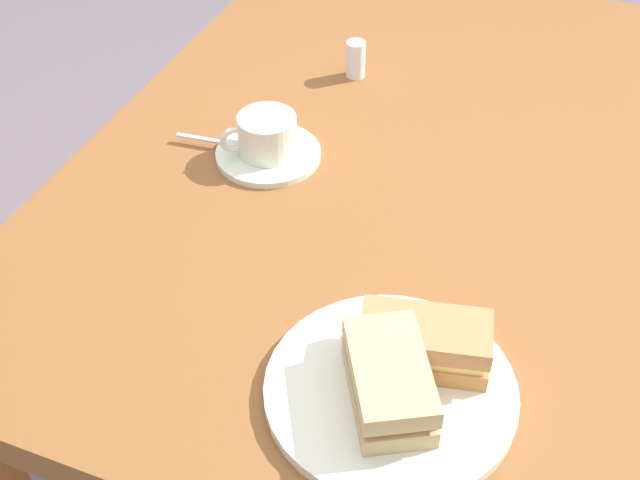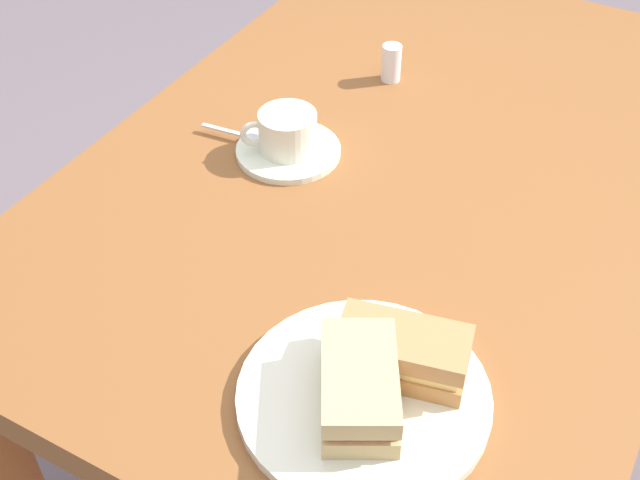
% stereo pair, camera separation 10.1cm
% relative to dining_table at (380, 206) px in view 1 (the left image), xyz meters
% --- Properties ---
extents(ground_plane, '(6.00, 6.00, 0.00)m').
position_rel_dining_table_xyz_m(ground_plane, '(0.00, 0.00, -0.67)').
color(ground_plane, '#685B61').
extents(dining_table, '(1.25, 0.84, 0.78)m').
position_rel_dining_table_xyz_m(dining_table, '(0.00, 0.00, 0.00)').
color(dining_table, brown).
rests_on(dining_table, ground_plane).
extents(sandwich_plate, '(0.27, 0.27, 0.01)m').
position_rel_dining_table_xyz_m(sandwich_plate, '(0.42, 0.15, 0.11)').
color(sandwich_plate, silver).
rests_on(sandwich_plate, dining_table).
extents(sandwich_front, '(0.16, 0.13, 0.06)m').
position_rel_dining_table_xyz_m(sandwich_front, '(0.44, 0.15, 0.15)').
color(sandwich_front, tan).
rests_on(sandwich_front, sandwich_plate).
extents(sandwich_back, '(0.10, 0.15, 0.06)m').
position_rel_dining_table_xyz_m(sandwich_back, '(0.38, 0.17, 0.15)').
color(sandwich_back, '#B67B43').
rests_on(sandwich_back, sandwich_plate).
extents(coffee_saucer, '(0.15, 0.15, 0.01)m').
position_rel_dining_table_xyz_m(coffee_saucer, '(0.08, -0.15, 0.11)').
color(coffee_saucer, silver).
rests_on(coffee_saucer, dining_table).
extents(coffee_cup, '(0.09, 0.10, 0.06)m').
position_rel_dining_table_xyz_m(coffee_cup, '(0.08, -0.15, 0.15)').
color(coffee_cup, silver).
rests_on(coffee_cup, coffee_saucer).
extents(spoon, '(0.02, 0.10, 0.01)m').
position_rel_dining_table_xyz_m(spoon, '(0.08, -0.23, 0.12)').
color(spoon, silver).
rests_on(spoon, coffee_saucer).
extents(salt_shaker, '(0.03, 0.03, 0.06)m').
position_rel_dining_table_xyz_m(salt_shaker, '(-0.18, -0.11, 0.14)').
color(salt_shaker, silver).
rests_on(salt_shaker, dining_table).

